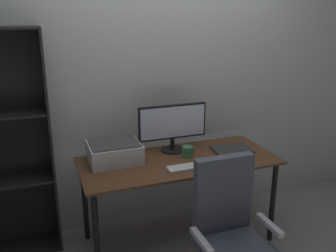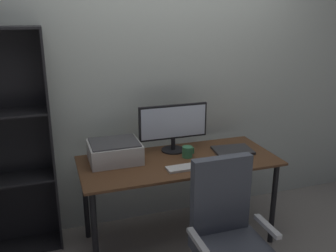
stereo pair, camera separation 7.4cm
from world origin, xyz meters
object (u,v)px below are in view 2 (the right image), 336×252
at_px(keyboard, 185,168).
at_px(bookshelf, 2,148).
at_px(desk, 179,169).
at_px(office_chair, 228,245).
at_px(monitor, 173,124).
at_px(printer, 115,151).
at_px(laptop, 233,150).
at_px(mouse, 212,162).
at_px(coffee_mug, 187,152).

relative_size(keyboard, bookshelf, 0.16).
xyz_separation_m(desk, keyboard, (-0.01, -0.18, 0.09)).
height_order(keyboard, office_chair, office_chair).
distance_m(monitor, printer, 0.54).
xyz_separation_m(keyboard, laptop, (0.51, 0.20, 0.00)).
distance_m(desk, printer, 0.54).
height_order(mouse, laptop, mouse).
xyz_separation_m(printer, bookshelf, (-0.83, 0.20, 0.06)).
xyz_separation_m(coffee_mug, laptop, (0.41, -0.01, -0.03)).
bearing_deg(bookshelf, monitor, -6.09).
distance_m(desk, mouse, 0.29).
xyz_separation_m(mouse, laptop, (0.28, 0.19, -0.01)).
bearing_deg(office_chair, keyboard, 95.64).
distance_m(desk, office_chair, 0.81).
bearing_deg(coffee_mug, mouse, -57.09).
distance_m(mouse, coffee_mug, 0.24).
xyz_separation_m(keyboard, office_chair, (0.06, -0.61, -0.29)).
bearing_deg(monitor, laptop, -20.82).
bearing_deg(desk, coffee_mug, 19.17).
xyz_separation_m(keyboard, mouse, (0.23, 0.01, 0.01)).
xyz_separation_m(mouse, coffee_mug, (-0.13, 0.20, 0.03)).
relative_size(keyboard, mouse, 3.02).
relative_size(coffee_mug, printer, 0.25).
relative_size(mouse, coffee_mug, 0.96).
relative_size(printer, bookshelf, 0.22).
bearing_deg(coffee_mug, printer, 168.85).
height_order(desk, coffee_mug, coffee_mug).
height_order(desk, bookshelf, bookshelf).
relative_size(monitor, bookshelf, 0.33).
height_order(monitor, bookshelf, bookshelf).
bearing_deg(printer, office_chair, -59.92).
height_order(monitor, office_chair, monitor).
height_order(desk, monitor, monitor).
relative_size(monitor, mouse, 6.16).
bearing_deg(laptop, bookshelf, 176.13).
bearing_deg(coffee_mug, laptop, -1.12).
relative_size(desk, office_chair, 1.57).
bearing_deg(keyboard, laptop, 20.67).
relative_size(coffee_mug, office_chair, 0.10).
relative_size(laptop, printer, 0.80).
distance_m(desk, laptop, 0.50).
distance_m(keyboard, bookshelf, 1.41).
xyz_separation_m(desk, printer, (-0.49, 0.14, 0.17)).
bearing_deg(monitor, bookshelf, 173.91).
distance_m(office_chair, bookshelf, 1.83).
xyz_separation_m(coffee_mug, office_chair, (-0.04, -0.82, -0.33)).
relative_size(monitor, keyboard, 2.04).
distance_m(keyboard, coffee_mug, 0.24).
height_order(laptop, bookshelf, bookshelf).
bearing_deg(bookshelf, printer, -13.62).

